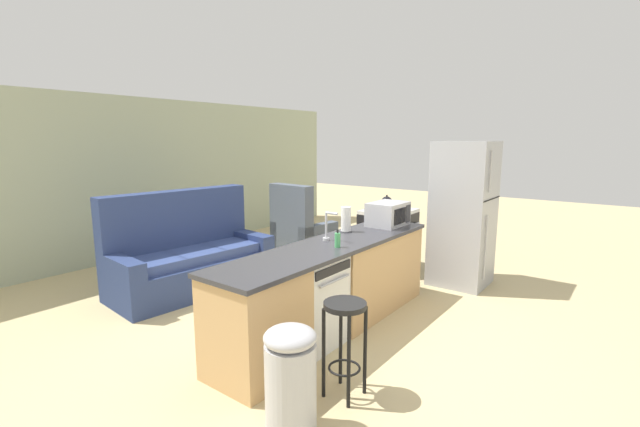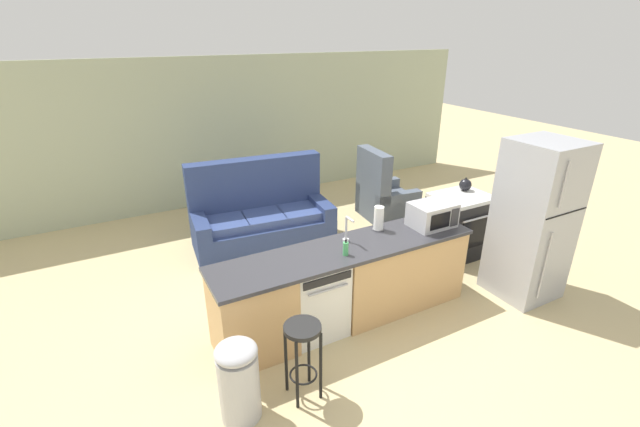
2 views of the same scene
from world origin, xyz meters
The scene contains 15 objects.
ground_plane centered at (0.00, 0.00, 0.00)m, with size 24.00×24.00×0.00m, color tan.
wall_back centered at (0.30, 4.20, 1.30)m, with size 10.00×0.06×2.60m.
kitchen_counter centered at (0.24, 0.00, 0.42)m, with size 2.94×0.66×0.90m.
dishwasher centered at (-0.25, 0.00, 0.42)m, with size 0.58×0.61×0.84m.
stove_range centered at (2.35, 0.55, 0.45)m, with size 0.76×0.68×0.90m.
refrigerator centered at (2.35, -0.55, 0.95)m, with size 0.72×0.73×1.90m.
microwave centered at (1.29, 0.00, 1.04)m, with size 0.50×0.37×0.28m.
sink_faucet centered at (0.21, 0.11, 1.03)m, with size 0.07×0.18×0.30m.
paper_towel_roll centered at (0.68, 0.20, 1.04)m, with size 0.14×0.14×0.28m.
soap_bottle centered at (0.05, -0.13, 0.97)m, with size 0.06×0.06×0.18m.
kettle centered at (2.52, 0.68, 0.99)m, with size 0.21×0.17×0.19m.
bar_stool centered at (-0.75, -0.75, 0.54)m, with size 0.32×0.32×0.74m.
trash_bin centered at (-1.31, -0.71, 0.38)m, with size 0.35×0.35×0.74m.
couch centered at (0.01, 2.21, 0.39)m, with size 2.08×1.09×1.27m.
armchair centered at (2.19, 2.13, 0.35)m, with size 0.89×0.93×1.20m.
Camera 1 is at (-3.23, -2.41, 1.92)m, focal length 24.00 mm.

